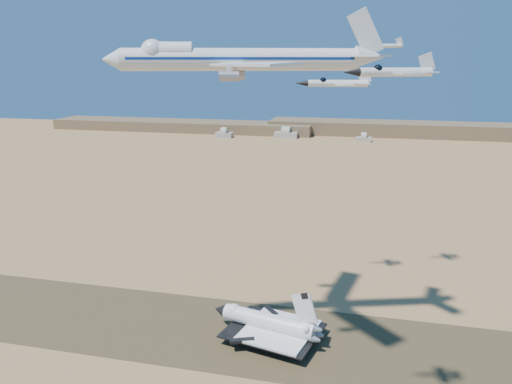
% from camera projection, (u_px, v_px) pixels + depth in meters
% --- Properties ---
extents(ground, '(1200.00, 1200.00, 0.00)m').
position_uv_depth(ground, '(217.00, 331.00, 184.74)').
color(ground, '#B17B4E').
rests_on(ground, ground).
extents(runway, '(600.00, 50.00, 0.06)m').
position_uv_depth(runway, '(217.00, 331.00, 184.73)').
color(runway, '#493B24').
rests_on(runway, ground).
extents(ridgeline, '(960.00, 90.00, 18.00)m').
position_uv_depth(ridgeline, '(384.00, 131.00, 664.39)').
color(ridgeline, olive).
rests_on(ridgeline, ground).
extents(hangars, '(200.50, 29.50, 30.00)m').
position_uv_depth(hangars, '(282.00, 135.00, 648.09)').
color(hangars, '#ABA898').
rests_on(hangars, ground).
extents(shuttle, '(42.45, 32.14, 20.87)m').
position_uv_depth(shuttle, '(268.00, 323.00, 179.29)').
color(shuttle, white).
rests_on(shuttle, runway).
extents(carrier_747, '(85.02, 63.22, 21.33)m').
position_uv_depth(carrier_747, '(233.00, 59.00, 151.18)').
color(carrier_747, silver).
extents(crew_a, '(0.50, 0.66, 1.65)m').
position_uv_depth(crew_a, '(278.00, 351.00, 170.54)').
color(crew_a, orange).
rests_on(crew_a, runway).
extents(crew_b, '(0.82, 0.87, 1.57)m').
position_uv_depth(crew_b, '(291.00, 357.00, 167.25)').
color(crew_b, orange).
rests_on(crew_b, runway).
extents(crew_c, '(1.17, 1.12, 1.83)m').
position_uv_depth(crew_c, '(277.00, 348.00, 172.27)').
color(crew_c, orange).
rests_on(crew_c, runway).
extents(chase_jet_a, '(16.12, 9.11, 4.05)m').
position_uv_depth(chase_jet_a, '(336.00, 83.00, 107.42)').
color(chase_jet_a, silver).
extents(chase_jet_b, '(15.24, 9.20, 3.95)m').
position_uv_depth(chase_jet_b, '(394.00, 72.00, 81.36)').
color(chase_jet_b, silver).
extents(chase_jet_d, '(15.71, 8.87, 3.95)m').
position_uv_depth(chase_jet_d, '(313.00, 64.00, 194.27)').
color(chase_jet_d, silver).
extents(chase_jet_e, '(16.14, 9.57, 4.16)m').
position_uv_depth(chase_jet_e, '(385.00, 46.00, 197.88)').
color(chase_jet_e, silver).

